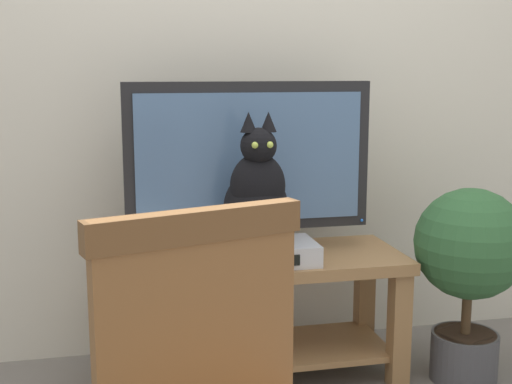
{
  "coord_description": "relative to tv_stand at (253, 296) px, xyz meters",
  "views": [
    {
      "loc": [
        -0.54,
        -1.76,
        1.17
      ],
      "look_at": [
        -0.02,
        0.57,
        0.73
      ],
      "focal_mm": 47.94,
      "sensor_mm": 36.0,
      "label": 1
    }
  ],
  "objects": [
    {
      "name": "book_stack",
      "position": [
        -0.39,
        -0.03,
        0.21
      ],
      "size": [
        0.26,
        0.19,
        0.11
      ],
      "color": "#33477A",
      "rests_on": "tv_stand"
    },
    {
      "name": "back_wall",
      "position": [
        0.02,
        0.42,
        1.07
      ],
      "size": [
        7.0,
        0.12,
        2.8
      ],
      "primitive_type": "cube",
      "color": "beige",
      "rests_on": "ground"
    },
    {
      "name": "tv_stand",
      "position": [
        0.0,
        0.0,
        0.0
      ],
      "size": [
        1.13,
        0.45,
        0.48
      ],
      "color": "olive",
      "rests_on": "ground"
    },
    {
      "name": "potted_plant",
      "position": [
        0.78,
        -0.18,
        0.14
      ],
      "size": [
        0.41,
        0.41,
        0.74
      ],
      "color": "#47474C",
      "rests_on": "ground"
    },
    {
      "name": "cat",
      "position": [
        -0.01,
        -0.1,
        0.41
      ],
      "size": [
        0.23,
        0.29,
        0.47
      ],
      "color": "black",
      "rests_on": "media_box"
    },
    {
      "name": "media_box",
      "position": [
        -0.01,
        -0.09,
        0.19
      ],
      "size": [
        0.43,
        0.23,
        0.08
      ],
      "color": "#BCBCC1",
      "rests_on": "tv_stand"
    },
    {
      "name": "tv",
      "position": [
        0.0,
        0.07,
        0.5
      ],
      "size": [
        0.92,
        0.2,
        0.64
      ],
      "color": "black",
      "rests_on": "tv_stand"
    }
  ]
}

